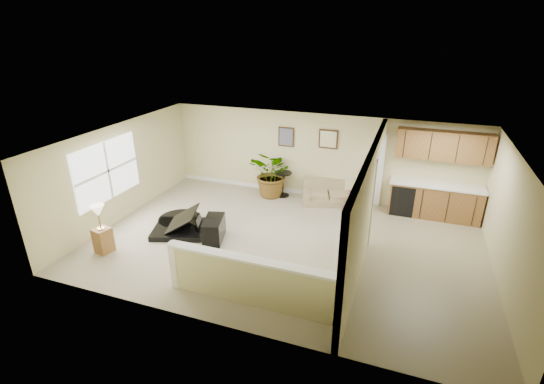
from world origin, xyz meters
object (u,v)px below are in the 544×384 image
(palm_plant, at_px, (273,174))
(accent_table, at_px, (283,181))
(piano_bench, at_px, (214,229))
(lamp_stand, at_px, (102,232))
(piano, at_px, (180,211))
(loveseat, at_px, (329,192))
(small_plant, at_px, (353,203))

(palm_plant, bearing_deg, accent_table, 24.31)
(piano_bench, bearing_deg, lamp_stand, -147.65)
(piano, xyz_separation_m, piano_bench, (1.03, -0.19, -0.23))
(palm_plant, bearing_deg, loveseat, 5.89)
(loveseat, bearing_deg, small_plant, -43.90)
(loveseat, height_order, accent_table, loveseat)
(piano_bench, height_order, accent_table, accent_table)
(loveseat, height_order, small_plant, loveseat)
(piano_bench, distance_m, small_plant, 3.95)
(loveseat, distance_m, small_plant, 0.85)
(accent_table, bearing_deg, loveseat, 1.95)
(small_plant, relative_size, lamp_stand, 0.52)
(palm_plant, xyz_separation_m, lamp_stand, (-2.56, -4.26, -0.22))
(loveseat, height_order, lamp_stand, lamp_stand)
(piano, bearing_deg, lamp_stand, -143.58)
(piano, relative_size, palm_plant, 1.09)
(piano_bench, relative_size, loveseat, 0.49)
(piano_bench, distance_m, palm_plant, 2.99)
(piano, xyz_separation_m, palm_plant, (1.48, 2.74, 0.20))
(piano_bench, height_order, lamp_stand, lamp_stand)
(lamp_stand, bearing_deg, loveseat, 46.41)
(loveseat, distance_m, accent_table, 1.40)
(palm_plant, bearing_deg, small_plant, -5.06)
(accent_table, xyz_separation_m, lamp_stand, (-2.83, -4.38, 0.00))
(piano, height_order, lamp_stand, piano)
(small_plant, distance_m, lamp_stand, 6.41)
(loveseat, relative_size, accent_table, 2.22)
(piano, xyz_separation_m, small_plant, (3.89, 2.53, -0.25))
(piano, relative_size, loveseat, 1.05)
(palm_plant, height_order, lamp_stand, palm_plant)
(piano, relative_size, lamp_stand, 1.52)
(lamp_stand, bearing_deg, small_plant, 39.12)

